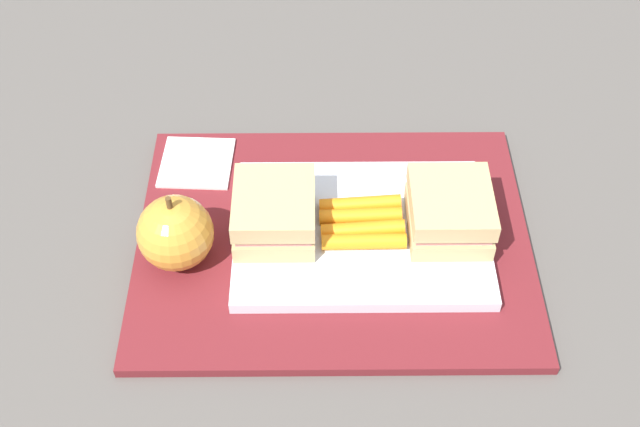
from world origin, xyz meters
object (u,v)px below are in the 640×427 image
apple (175,233)px  carrot_sticks_bundle (362,223)px  food_tray (361,232)px  sandwich_half_right (274,212)px  sandwich_half_left (450,211)px  paper_napkin (197,163)px

apple → carrot_sticks_bundle: bearing=-171.8°
food_tray → carrot_sticks_bundle: (-0.00, -0.00, 0.01)m
carrot_sticks_bundle → apple: 0.17m
sandwich_half_right → carrot_sticks_bundle: 0.08m
sandwich_half_left → apple: (0.24, 0.02, -0.00)m
sandwich_half_right → paper_napkin: size_ratio=1.14×
carrot_sticks_bundle → paper_napkin: (0.16, -0.10, -0.02)m
carrot_sticks_bundle → paper_napkin: carrot_sticks_bundle is taller
sandwich_half_right → paper_napkin: (0.08, -0.10, -0.03)m
sandwich_half_right → apple: apple is taller
food_tray → sandwich_half_left: size_ratio=2.88×
carrot_sticks_bundle → food_tray: bearing=39.8°
sandwich_half_right → carrot_sticks_bundle: bearing=-179.8°
apple → paper_napkin: (-0.00, -0.12, -0.03)m
sandwich_half_right → apple: (0.09, 0.02, -0.00)m
sandwich_half_left → sandwich_half_right: bearing=0.0°
sandwich_half_left → sandwich_half_right: size_ratio=1.00×
sandwich_half_left → carrot_sticks_bundle: sandwich_half_left is taller
food_tray → sandwich_half_left: 0.08m
apple → paper_napkin: bearing=-91.7°
food_tray → sandwich_half_right: size_ratio=2.88×
sandwich_half_right → carrot_sticks_bundle: size_ratio=1.04×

